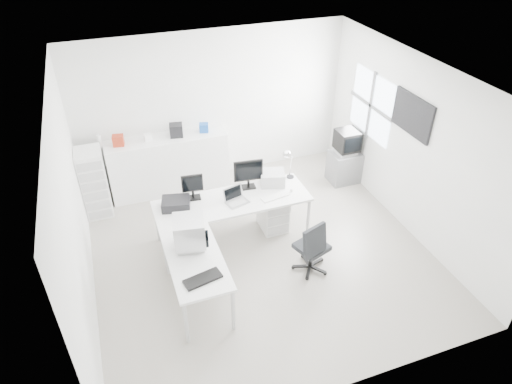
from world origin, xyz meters
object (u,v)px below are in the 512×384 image
object	(u,v)px
inkjet_printer	(176,204)
laser_printer	(272,178)
lcd_monitor_large	(248,175)
tv_cabinet	(344,167)
crt_tv	(347,142)
sideboard	(169,164)
main_desk	(233,219)
filing_cabinet	(94,183)
lcd_monitor_small	(193,187)
drawer_pedestal	(273,212)
side_desk	(197,280)
crt_monitor	(189,233)
office_chair	(312,244)
laptop	(237,196)

from	to	relation	value
inkjet_printer	laser_printer	xyz separation A→B (m)	(1.60, 0.12, 0.04)
lcd_monitor_large	tv_cabinet	bearing A→B (deg)	23.76
crt_tv	sideboard	world-z (taller)	sideboard
main_desk	filing_cabinet	distance (m)	2.48
main_desk	lcd_monitor_small	bearing A→B (deg)	155.56
drawer_pedestal	inkjet_printer	bearing A→B (deg)	178.15
drawer_pedestal	crt_tv	world-z (taller)	crt_tv
drawer_pedestal	side_desk	bearing A→B (deg)	-143.43
filing_cabinet	drawer_pedestal	bearing A→B (deg)	-27.79
crt_monitor	main_desk	bearing A→B (deg)	55.23
inkjet_printer	lcd_monitor_large	world-z (taller)	lcd_monitor_large
side_desk	office_chair	bearing A→B (deg)	0.97
lcd_monitor_large	office_chair	distance (m)	1.51
main_desk	crt_monitor	bearing A→B (deg)	-135.00
drawer_pedestal	sideboard	size ratio (longest dim) A/B	0.28
inkjet_printer	crt_monitor	world-z (taller)	crt_monitor
crt_tv	laser_printer	bearing A→B (deg)	-158.00
lcd_monitor_large	sideboard	size ratio (longest dim) A/B	0.22
laser_printer	crt_tv	world-z (taller)	crt_tv
main_desk	laser_printer	bearing A→B (deg)	16.35
lcd_monitor_large	filing_cabinet	size ratio (longest dim) A/B	0.39
main_desk	drawer_pedestal	distance (m)	0.71
drawer_pedestal	laser_printer	size ratio (longest dim) A/B	1.57
inkjet_printer	office_chair	distance (m)	2.10
main_desk	filing_cabinet	size ratio (longest dim) A/B	1.98
side_desk	lcd_monitor_small	size ratio (longest dim) A/B	3.42
crt_monitor	sideboard	size ratio (longest dim) A/B	0.22
sideboard	laptop	bearing A→B (deg)	-69.13
inkjet_printer	crt_tv	bearing A→B (deg)	27.58
crt_monitor	filing_cabinet	bearing A→B (deg)	126.36
laser_printer	tv_cabinet	distance (m)	1.98
drawer_pedestal	tv_cabinet	xyz separation A→B (m)	(1.81, 0.88, 0.00)
inkjet_printer	tv_cabinet	distance (m)	3.50
drawer_pedestal	laptop	world-z (taller)	laptop
side_desk	laser_printer	distance (m)	2.13
side_desk	filing_cabinet	distance (m)	2.82
lcd_monitor_small	lcd_monitor_large	distance (m)	0.90
main_desk	laptop	size ratio (longest dim) A/B	6.31
crt_tv	office_chair	bearing A→B (deg)	-129.50
laptop	tv_cabinet	world-z (taller)	laptop
tv_cabinet	office_chair	bearing A→B (deg)	-129.50
laptop	laser_printer	distance (m)	0.77
laptop	inkjet_printer	bearing A→B (deg)	151.19
side_desk	tv_cabinet	world-z (taller)	side_desk
inkjet_printer	filing_cabinet	world-z (taller)	filing_cabinet
lcd_monitor_small	lcd_monitor_large	size ratio (longest dim) A/B	0.85
lcd_monitor_large	office_chair	bearing A→B (deg)	-62.57
crt_tv	inkjet_printer	bearing A→B (deg)	-166.10
side_desk	filing_cabinet	world-z (taller)	filing_cabinet
side_desk	office_chair	world-z (taller)	office_chair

